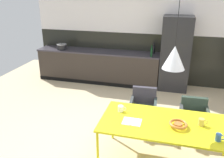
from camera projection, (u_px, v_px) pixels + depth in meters
name	position (u px, v px, depth m)	size (l,w,h in m)	color
ground_plane	(119.00, 150.00, 3.95)	(8.60, 8.60, 0.00)	#CAB68E
back_wall_splashback_dark	(146.00, 58.00, 6.61)	(6.31, 0.12, 1.38)	black
back_wall_panel_upper	(148.00, 7.00, 6.11)	(6.31, 0.12, 1.38)	white
kitchen_counter	(98.00, 66.00, 6.69)	(3.45, 0.63, 0.90)	#322A25
refrigerator_column	(175.00, 54.00, 6.00)	(0.73, 0.60, 1.91)	#232326
dining_table	(167.00, 125.00, 3.41)	(1.95, 0.93, 0.72)	yellow
armchair_corner_seat	(194.00, 113.00, 4.18)	(0.51, 0.49, 0.71)	#313936
armchair_facing_counter	(144.00, 103.00, 4.44)	(0.51, 0.49, 0.78)	#313936
fruit_bowl	(178.00, 124.00, 3.28)	(0.26, 0.26, 0.07)	#B2662D
open_book	(132.00, 122.00, 3.41)	(0.27, 0.22, 0.02)	white
mug_dark_espresso	(121.00, 109.00, 3.70)	(0.13, 0.09, 0.10)	white
mug_white_ceramic	(219.00, 137.00, 2.98)	(0.12, 0.07, 0.10)	#335B93
mug_wide_latte	(201.00, 122.00, 3.31)	(0.13, 0.08, 0.11)	gold
cooking_pot	(62.00, 47.00, 6.64)	(0.28, 0.28, 0.18)	black
bottle_vinegar_dark	(151.00, 52.00, 5.93)	(0.06, 0.06, 0.31)	#0F3319
bottle_spice_small	(154.00, 49.00, 6.21)	(0.06, 0.06, 0.31)	black
pendant_lamp_over_table_near	(174.00, 57.00, 3.00)	(0.29, 0.29, 1.15)	black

